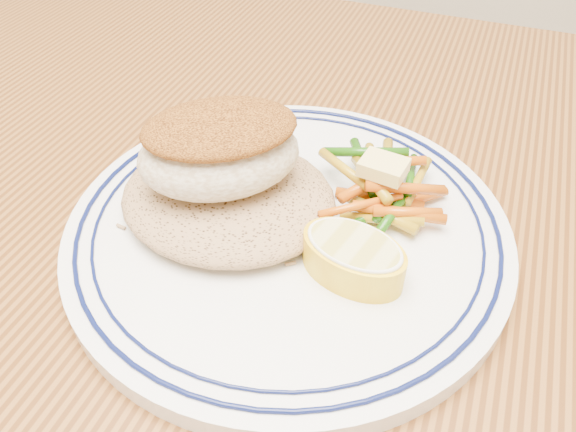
# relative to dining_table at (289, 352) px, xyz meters

# --- Properties ---
(dining_table) EXTENTS (1.50, 0.90, 0.75)m
(dining_table) POSITION_rel_dining_table_xyz_m (0.00, 0.00, 0.00)
(dining_table) COLOR #542D10
(dining_table) RESTS_ON ground
(plate) EXTENTS (0.30, 0.30, 0.02)m
(plate) POSITION_rel_dining_table_xyz_m (-0.01, 0.03, 0.11)
(plate) COLOR white
(plate) RESTS_ON dining_table
(rice_pilaf) EXTENTS (0.15, 0.13, 0.03)m
(rice_pilaf) POSITION_rel_dining_table_xyz_m (-0.05, 0.02, 0.13)
(rice_pilaf) COLOR #94704A
(rice_pilaf) RESTS_ON plate
(fish_fillet) EXTENTS (0.13, 0.12, 0.05)m
(fish_fillet) POSITION_rel_dining_table_xyz_m (-0.06, 0.03, 0.16)
(fish_fillet) COLOR beige
(fish_fillet) RESTS_ON rice_pilaf
(vegetable_pile) EXTENTS (0.10, 0.10, 0.03)m
(vegetable_pile) POSITION_rel_dining_table_xyz_m (0.04, 0.07, 0.13)
(vegetable_pile) COLOR #BB4F09
(vegetable_pile) RESTS_ON plate
(butter_pat) EXTENTS (0.03, 0.03, 0.01)m
(butter_pat) POSITION_rel_dining_table_xyz_m (0.04, 0.06, 0.15)
(butter_pat) COLOR #F6DD78
(butter_pat) RESTS_ON vegetable_pile
(lemon_wedge) EXTENTS (0.07, 0.07, 0.03)m
(lemon_wedge) POSITION_rel_dining_table_xyz_m (0.04, -0.00, 0.13)
(lemon_wedge) COLOR yellow
(lemon_wedge) RESTS_ON plate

